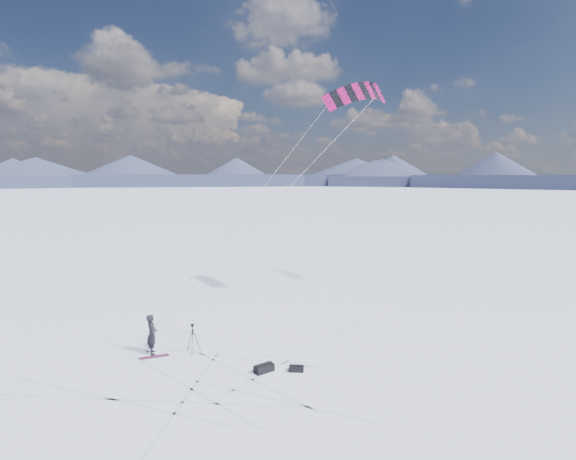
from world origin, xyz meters
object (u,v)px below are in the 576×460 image
object	(u,v)px
snowkiter	(153,353)
tripod	(193,334)
gear_bag_a	(264,368)
snowboard	(154,357)
gear_bag_b	(296,368)

from	to	relation	value
snowkiter	tripod	xyz separation A→B (m)	(1.87, -0.48, 0.93)
gear_bag_a	snowboard	bearing A→B (deg)	128.42
snowboard	tripod	size ratio (longest dim) A/B	0.93
tripod	gear_bag_a	bearing A→B (deg)	-61.57
tripod	gear_bag_a	xyz separation A→B (m)	(2.81, -2.91, -0.76)
snowboard	gear_bag_b	distance (m)	6.83
snowkiter	gear_bag_b	world-z (taller)	snowkiter
gear_bag_b	snowboard	bearing A→B (deg)	172.63
snowkiter	tripod	distance (m)	2.15
snowboard	gear_bag_a	world-z (taller)	gear_bag_a
gear_bag_b	tripod	bearing A→B (deg)	163.50
snowkiter	gear_bag_a	size ratio (longest dim) A/B	2.06
gear_bag_a	gear_bag_b	world-z (taller)	gear_bag_a
snowkiter	snowboard	distance (m)	0.45
tripod	gear_bag_a	world-z (taller)	tripod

